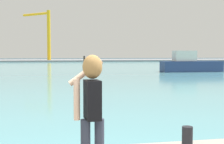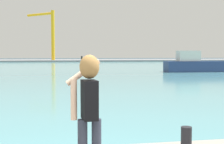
% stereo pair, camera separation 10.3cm
% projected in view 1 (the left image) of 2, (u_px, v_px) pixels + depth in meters
% --- Properties ---
extents(ground_plane, '(220.00, 220.00, 0.00)m').
position_uv_depth(ground_plane, '(56.00, 67.00, 52.84)').
color(ground_plane, '#334751').
extents(harbor_water, '(140.00, 100.00, 0.02)m').
position_uv_depth(harbor_water, '(55.00, 66.00, 54.79)').
color(harbor_water, '#599EA8').
rests_on(harbor_water, ground_plane).
extents(far_shore_dock, '(140.00, 20.00, 0.47)m').
position_uv_depth(far_shore_dock, '(54.00, 61.00, 93.96)').
color(far_shore_dock, gray).
rests_on(far_shore_dock, ground_plane).
extents(person_photographer, '(0.53, 0.55, 1.74)m').
position_uv_depth(person_photographer, '(92.00, 102.00, 4.35)').
color(person_photographer, '#2D3342').
rests_on(person_photographer, quay_promenade).
extents(harbor_bollard, '(0.20, 0.20, 0.40)m').
position_uv_depth(harbor_bollard, '(187.00, 137.00, 5.73)').
color(harbor_bollard, black).
rests_on(harbor_bollard, quay_promenade).
extents(boat_moored, '(7.68, 1.96, 2.61)m').
position_uv_depth(boat_moored, '(190.00, 64.00, 37.97)').
color(boat_moored, navy).
rests_on(boat_moored, harbor_water).
extents(port_crane, '(8.21, 7.69, 14.29)m').
position_uv_depth(port_crane, '(45.00, 30.00, 88.70)').
color(port_crane, yellow).
rests_on(port_crane, far_shore_dock).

